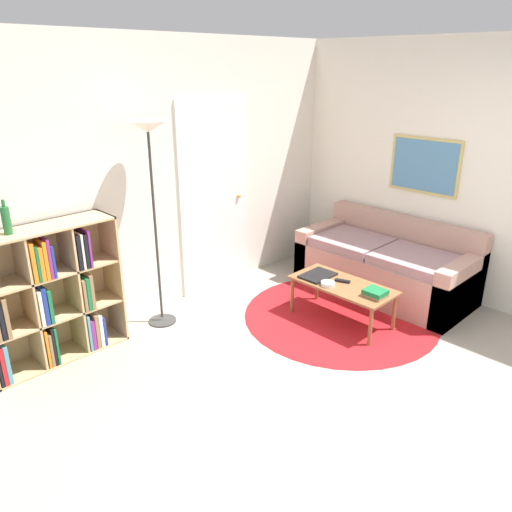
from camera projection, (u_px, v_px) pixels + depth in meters
ground_plane at (416, 424)px, 3.46m from camera, size 14.00×14.00×0.00m
wall_back at (171, 178)px, 4.86m from camera, size 7.31×0.11×2.60m
wall_right at (414, 167)px, 5.33m from camera, size 0.08×5.77×2.60m
rug at (340, 315)px, 4.94m from camera, size 1.90×1.90×0.01m
bookshelf at (46, 297)px, 4.04m from camera, size 1.12×0.34×1.15m
floor_lamp at (150, 152)px, 4.24m from camera, size 0.34×0.34×1.89m
couch at (387, 266)px, 5.40m from camera, size 0.86×1.82×0.78m
coffee_table at (342, 288)px, 4.73m from camera, size 0.47×0.99×0.39m
laptop at (318, 275)px, 4.88m from camera, size 0.34×0.25×0.02m
bowl at (328, 284)px, 4.67m from camera, size 0.13×0.13×0.04m
book_stack_on_table at (375, 293)px, 4.45m from camera, size 0.17×0.19×0.07m
remote at (343, 281)px, 4.75m from camera, size 0.09×0.15×0.02m
bottle_right at (6, 220)px, 3.66m from camera, size 0.06×0.06×0.26m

